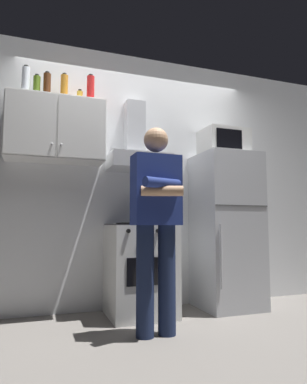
{
  "coord_description": "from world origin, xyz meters",
  "views": [
    {
      "loc": [
        -1.0,
        -2.9,
        0.85
      ],
      "look_at": [
        0.0,
        0.0,
        1.15
      ],
      "focal_mm": 31.75,
      "sensor_mm": 36.0,
      "label": 1
    }
  ],
  "objects_px": {
    "upper_cabinet": "(56,130)",
    "bottle_spice_jar": "(80,97)",
    "cooking_pot": "(157,217)",
    "bottle_olive_oil": "(37,87)",
    "bottle_liquor_amber": "(64,88)",
    "stove_oven": "(140,269)",
    "bottle_vodka_clear": "(26,82)",
    "range_hood": "(137,152)",
    "refrigerator": "(226,230)",
    "bottle_soda_red": "(91,89)",
    "microwave": "(224,143)",
    "person_standing": "(156,219)",
    "bottle_rum_dark": "(47,86)"
  },
  "relations": [
    {
      "from": "upper_cabinet",
      "to": "bottle_spice_jar",
      "type": "height_order",
      "value": "bottle_spice_jar"
    },
    {
      "from": "cooking_pot",
      "to": "bottle_olive_oil",
      "type": "xyz_separation_m",
      "value": [
        -1.12,
        0.26,
        1.23
      ]
    },
    {
      "from": "bottle_liquor_amber",
      "to": "bottle_spice_jar",
      "type": "bearing_deg",
      "value": -10.25
    },
    {
      "from": "stove_oven",
      "to": "bottle_vodka_clear",
      "type": "distance_m",
      "value": 2.08
    },
    {
      "from": "upper_cabinet",
      "to": "range_hood",
      "type": "bearing_deg",
      "value": 0.09
    },
    {
      "from": "bottle_vodka_clear",
      "to": "refrigerator",
      "type": "bearing_deg",
      "value": -4.31
    },
    {
      "from": "bottle_vodka_clear",
      "to": "bottle_spice_jar",
      "type": "distance_m",
      "value": 0.51
    },
    {
      "from": "upper_cabinet",
      "to": "cooking_pot",
      "type": "xyz_separation_m",
      "value": [
        0.93,
        -0.24,
        -0.82
      ]
    },
    {
      "from": "stove_oven",
      "to": "bottle_vodka_clear",
      "type": "relative_size",
      "value": 2.87
    },
    {
      "from": "range_hood",
      "to": "bottle_soda_red",
      "type": "height_order",
      "value": "bottle_soda_red"
    },
    {
      "from": "microwave",
      "to": "bottle_spice_jar",
      "type": "relative_size",
      "value": 3.72
    },
    {
      "from": "bottle_vodka_clear",
      "to": "bottle_soda_red",
      "type": "bearing_deg",
      "value": -3.76
    },
    {
      "from": "stove_oven",
      "to": "person_standing",
      "type": "height_order",
      "value": "person_standing"
    },
    {
      "from": "bottle_liquor_amber",
      "to": "bottle_olive_oil",
      "type": "bearing_deg",
      "value": -175.6
    },
    {
      "from": "bottle_rum_dark",
      "to": "bottle_liquor_amber",
      "type": "relative_size",
      "value": 0.92
    },
    {
      "from": "microwave",
      "to": "bottle_soda_red",
      "type": "xyz_separation_m",
      "value": [
        -1.43,
        0.1,
        0.45
      ]
    },
    {
      "from": "upper_cabinet",
      "to": "bottle_liquor_amber",
      "type": "height_order",
      "value": "bottle_liquor_amber"
    },
    {
      "from": "cooking_pot",
      "to": "bottle_rum_dark",
      "type": "relative_size",
      "value": 1.05
    },
    {
      "from": "person_standing",
      "to": "bottle_soda_red",
      "type": "bearing_deg",
      "value": 121.01
    },
    {
      "from": "range_hood",
      "to": "microwave",
      "type": "distance_m",
      "value": 0.97
    },
    {
      "from": "range_hood",
      "to": "cooking_pot",
      "type": "xyz_separation_m",
      "value": [
        0.13,
        -0.25,
        -0.67
      ]
    },
    {
      "from": "person_standing",
      "to": "cooking_pot",
      "type": "xyz_separation_m",
      "value": [
        0.18,
        0.49,
        0.03
      ]
    },
    {
      "from": "refrigerator",
      "to": "bottle_rum_dark",
      "type": "distance_m",
      "value": 2.3
    },
    {
      "from": "refrigerator",
      "to": "cooking_pot",
      "type": "distance_m",
      "value": 0.84
    },
    {
      "from": "stove_oven",
      "to": "bottle_soda_red",
      "type": "height_order",
      "value": "bottle_soda_red"
    },
    {
      "from": "microwave",
      "to": "cooking_pot",
      "type": "relative_size",
      "value": 1.74
    },
    {
      "from": "upper_cabinet",
      "to": "microwave",
      "type": "xyz_separation_m",
      "value": [
        1.75,
        -0.11,
        -0.01
      ]
    },
    {
      "from": "bottle_olive_oil",
      "to": "bottle_soda_red",
      "type": "xyz_separation_m",
      "value": [
        0.5,
        -0.03,
        0.03
      ]
    },
    {
      "from": "range_hood",
      "to": "bottle_liquor_amber",
      "type": "bearing_deg",
      "value": 177.05
    },
    {
      "from": "stove_oven",
      "to": "person_standing",
      "type": "xyz_separation_m",
      "value": [
        -0.05,
        -0.61,
        0.47
      ]
    },
    {
      "from": "bottle_rum_dark",
      "to": "bottle_liquor_amber",
      "type": "height_order",
      "value": "bottle_liquor_amber"
    },
    {
      "from": "person_standing",
      "to": "bottle_soda_red",
      "type": "height_order",
      "value": "bottle_soda_red"
    },
    {
      "from": "cooking_pot",
      "to": "bottle_spice_jar",
      "type": "xyz_separation_m",
      "value": [
        -0.71,
        0.26,
        1.18
      ]
    },
    {
      "from": "upper_cabinet",
      "to": "range_hood",
      "type": "xyz_separation_m",
      "value": [
        0.8,
        0.0,
        -0.15
      ]
    },
    {
      "from": "stove_oven",
      "to": "bottle_liquor_amber",
      "type": "xyz_separation_m",
      "value": [
        -0.73,
        0.16,
        1.75
      ]
    },
    {
      "from": "bottle_soda_red",
      "to": "bottle_liquor_amber",
      "type": "bearing_deg",
      "value": 168.73
    },
    {
      "from": "bottle_liquor_amber",
      "to": "cooking_pot",
      "type": "bearing_deg",
      "value": -18.2
    },
    {
      "from": "bottle_olive_oil",
      "to": "bottle_soda_red",
      "type": "bearing_deg",
      "value": -3.43
    },
    {
      "from": "upper_cabinet",
      "to": "bottle_vodka_clear",
      "type": "height_order",
      "value": "bottle_vodka_clear"
    },
    {
      "from": "bottle_spice_jar",
      "to": "refrigerator",
      "type": "bearing_deg",
      "value": -5.09
    },
    {
      "from": "bottle_spice_jar",
      "to": "bottle_liquor_amber",
      "type": "relative_size",
      "value": 0.45
    },
    {
      "from": "stove_oven",
      "to": "bottle_olive_oil",
      "type": "xyz_separation_m",
      "value": [
        -0.99,
        0.14,
        1.72
      ]
    },
    {
      "from": "upper_cabinet",
      "to": "person_standing",
      "type": "height_order",
      "value": "upper_cabinet"
    },
    {
      "from": "bottle_liquor_amber",
      "to": "bottle_rum_dark",
      "type": "bearing_deg",
      "value": -169.39
    },
    {
      "from": "bottle_olive_oil",
      "to": "bottle_vodka_clear",
      "type": "xyz_separation_m",
      "value": [
        -0.1,
        0.01,
        0.04
      ]
    },
    {
      "from": "bottle_soda_red",
      "to": "range_hood",
      "type": "bearing_deg",
      "value": 1.42
    },
    {
      "from": "upper_cabinet",
      "to": "bottle_soda_red",
      "type": "height_order",
      "value": "bottle_soda_red"
    },
    {
      "from": "bottle_vodka_clear",
      "to": "microwave",
      "type": "bearing_deg",
      "value": -3.8
    },
    {
      "from": "range_hood",
      "to": "bottle_liquor_amber",
      "type": "height_order",
      "value": "bottle_liquor_amber"
    },
    {
      "from": "upper_cabinet",
      "to": "bottle_olive_oil",
      "type": "bearing_deg",
      "value": 174.03
    }
  ]
}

